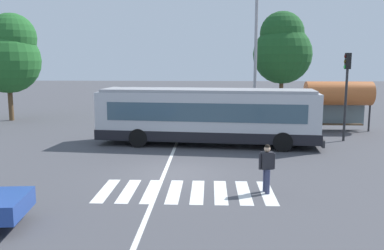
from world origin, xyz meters
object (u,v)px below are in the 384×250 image
parked_car_teal (191,114)px  background_tree_right (282,48)px  city_transit_bus (207,116)px  parked_car_red (227,113)px  twin_arm_street_lamp (256,33)px  parked_car_black (156,113)px  pedestrian_crossing_street (267,166)px  bus_stop_shelter (338,94)px  parked_car_white (268,114)px  background_tree_left (9,54)px  traffic_light_far_corner (347,83)px

parked_car_teal → background_tree_right: bearing=40.5°
city_transit_bus → parked_car_teal: 7.56m
parked_car_red → twin_arm_street_lamp: twin_arm_street_lamp is taller
parked_car_black → parked_car_teal: bearing=-3.1°
parked_car_red → parked_car_teal: bearing=-173.1°
pedestrian_crossing_street → twin_arm_street_lamp: (0.95, 13.19, 5.36)m
city_transit_bus → twin_arm_street_lamp: (3.09, 4.97, 4.74)m
parked_car_teal → twin_arm_street_lamp: size_ratio=0.43×
city_transit_bus → background_tree_right: (6.31, 13.84, 4.05)m
parked_car_black → city_transit_bus: bearing=-63.3°
city_transit_bus → twin_arm_street_lamp: size_ratio=1.16×
pedestrian_crossing_street → bus_stop_shelter: (6.34, 13.05, 1.45)m
parked_car_red → parked_car_white: bearing=-10.0°
city_transit_bus → parked_car_white: city_transit_bus is taller
twin_arm_street_lamp → background_tree_left: size_ratio=1.29×
pedestrian_crossing_street → parked_car_black: pedestrian_crossing_street is taller
twin_arm_street_lamp → background_tree_right: bearing=70.1°
background_tree_right → traffic_light_far_corner: bearing=-82.9°
parked_car_black → bus_stop_shelter: 12.67m
pedestrian_crossing_street → parked_car_black: size_ratio=0.38×
parked_car_black → background_tree_right: bearing=31.9°
background_tree_left → background_tree_right: background_tree_right is taller
pedestrian_crossing_street → traffic_light_far_corner: size_ratio=0.34×
parked_car_teal → background_tree_right: background_tree_right is taller
city_transit_bus → traffic_light_far_corner: (7.85, 1.44, 1.75)m
parked_car_red → traffic_light_far_corner: traffic_light_far_corner is taller
parked_car_teal → background_tree_left: bearing=174.6°
twin_arm_street_lamp → parked_car_teal: bearing=150.3°
parked_car_black → bus_stop_shelter: bearing=-12.5°
parked_car_black → twin_arm_street_lamp: (6.88, -2.59, 5.56)m
parked_car_teal → background_tree_left: (-13.90, 1.32, 4.31)m
parked_car_red → parked_car_white: same height
parked_car_teal → background_tree_left: background_tree_left is taller
background_tree_left → bus_stop_shelter: bearing=-9.4°
parked_car_white → bus_stop_shelter: (4.17, -2.39, 1.65)m
pedestrian_crossing_street → background_tree_right: size_ratio=0.20×
background_tree_left → city_transit_bus: bearing=-30.0°
city_transit_bus → bus_stop_shelter: (8.47, 4.83, 0.83)m
twin_arm_street_lamp → parked_car_black: bearing=159.4°
twin_arm_street_lamp → background_tree_left: bearing=168.3°
city_transit_bus → background_tree_left: 17.80m
bus_stop_shelter → twin_arm_street_lamp: (-5.38, 0.14, 3.91)m
bus_stop_shelter → background_tree_right: bearing=103.5°
traffic_light_far_corner → bus_stop_shelter: traffic_light_far_corner is taller
background_tree_left → parked_car_red: bearing=-3.5°
city_transit_bus → parked_car_white: size_ratio=2.69×
traffic_light_far_corner → twin_arm_street_lamp: bearing=143.4°
parked_car_teal → parked_car_white: (5.51, -0.19, 0.00)m
pedestrian_crossing_street → background_tree_left: bearing=135.5°
traffic_light_far_corner → twin_arm_street_lamp: twin_arm_street_lamp is taller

